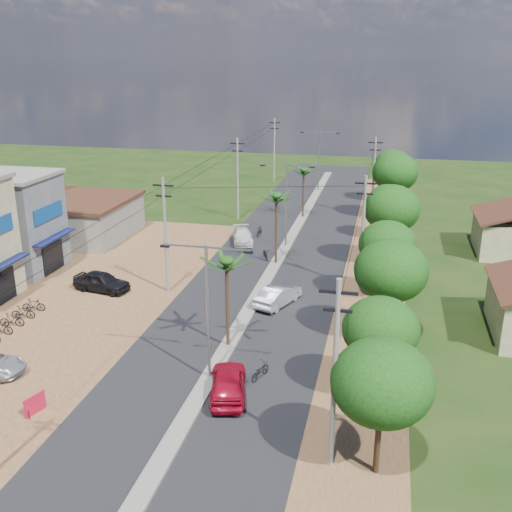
{
  "coord_description": "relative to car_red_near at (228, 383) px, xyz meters",
  "views": [
    {
      "loc": [
        9.16,
        -28.7,
        17.61
      ],
      "look_at": [
        -0.27,
        13.27,
        3.0
      ],
      "focal_mm": 42.0,
      "sensor_mm": 36.0,
      "label": 1
    }
  ],
  "objects": [
    {
      "name": "streetlight_mid",
      "position": [
        -1.5,
        26.47,
        3.98
      ],
      "size": [
        5.1,
        0.18,
        8.0
      ],
      "color": "gray",
      "rests_on": "ground"
    },
    {
      "name": "tree_east_e",
      "position": [
        8.1,
        23.47,
        4.29
      ],
      "size": [
        4.8,
        4.8,
        7.14
      ],
      "color": "black",
      "rests_on": "ground"
    },
    {
      "name": "car_white_far",
      "position": [
        -5.89,
        26.98,
        -0.15
      ],
      "size": [
        3.13,
        4.84,
        1.3
      ],
      "primitive_type": "imported",
      "rotation": [
        0.0,
        0.0,
        0.32
      ],
      "color": "beige",
      "rests_on": "ground"
    },
    {
      "name": "car_red_near",
      "position": [
        0.0,
        0.0,
        0.0
      ],
      "size": [
        2.94,
        5.02,
        1.61
      ],
      "primitive_type": "imported",
      "rotation": [
        0.0,
        0.0,
        3.38
      ],
      "color": "maroon",
      "rests_on": "ground"
    },
    {
      "name": "utility_pole_w_d",
      "position": [
        -8.5,
        56.47,
        3.95
      ],
      "size": [
        1.6,
        0.24,
        9.0
      ],
      "color": "#605E56",
      "rests_on": "ground"
    },
    {
      "name": "tree_east_h",
      "position": [
        8.0,
        47.47,
        3.84
      ],
      "size": [
        4.4,
        4.4,
        6.52
      ],
      "color": "black",
      "rests_on": "ground"
    },
    {
      "name": "utility_pole_w_c",
      "position": [
        -8.5,
        35.47,
        3.95
      ],
      "size": [
        1.6,
        0.24,
        9.0
      ],
      "color": "#605E56",
      "rests_on": "ground"
    },
    {
      "name": "palm_median_far",
      "position": [
        -1.5,
        37.47,
        4.46
      ],
      "size": [
        2.0,
        2.0,
        5.85
      ],
      "color": "black",
      "rests_on": "ground"
    },
    {
      "name": "tree_east_a",
      "position": [
        8.0,
        -4.53,
        3.69
      ],
      "size": [
        4.4,
        4.4,
        6.37
      ],
      "color": "black",
      "rests_on": "ground"
    },
    {
      "name": "road",
      "position": [
        -1.5,
        16.47,
        -0.78
      ],
      "size": [
        12.0,
        110.0,
        0.04
      ],
      "primitive_type": "cube",
      "color": "black",
      "rests_on": "ground"
    },
    {
      "name": "utility_pole_w_b",
      "position": [
        -8.5,
        13.47,
        3.95
      ],
      "size": [
        1.6,
        0.24,
        9.0
      ],
      "color": "#605E56",
      "rests_on": "ground"
    },
    {
      "name": "low_shed",
      "position": [
        -22.5,
        25.47,
        1.16
      ],
      "size": [
        10.4,
        10.4,
        3.95
      ],
      "color": "#605E56",
      "rests_on": "ground"
    },
    {
      "name": "tree_east_c",
      "position": [
        8.2,
        8.47,
        4.06
      ],
      "size": [
        4.6,
        4.6,
        6.83
      ],
      "color": "black",
      "rests_on": "ground"
    },
    {
      "name": "utility_pole_e_a",
      "position": [
        6.0,
        -4.53,
        3.95
      ],
      "size": [
        1.6,
        0.24,
        9.0
      ],
      "color": "#605E56",
      "rests_on": "ground"
    },
    {
      "name": "ground",
      "position": [
        -1.5,
        1.47,
        -0.8
      ],
      "size": [
        160.0,
        160.0,
        0.0
      ],
      "primitive_type": "plane",
      "color": "black",
      "rests_on": "ground"
    },
    {
      "name": "moto_rider_west_a",
      "position": [
        -2.7,
        22.73,
        -0.33
      ],
      "size": [
        1.25,
        1.92,
        0.95
      ],
      "primitive_type": "imported",
      "rotation": [
        0.0,
        0.0,
        0.37
      ],
      "color": "black",
      "rests_on": "ground"
    },
    {
      "name": "shophouse_grey",
      "position": [
        -23.48,
        15.47,
        3.36
      ],
      "size": [
        9.0,
        6.4,
        8.3
      ],
      "color": "#4F5157",
      "rests_on": "ground"
    },
    {
      "name": "dirt_shoulder_east",
      "position": [
        7.0,
        16.47,
        -0.79
      ],
      "size": [
        5.0,
        90.0,
        0.03
      ],
      "primitive_type": "cube",
      "color": "#54381D",
      "rests_on": "ground"
    },
    {
      "name": "palm_median_near",
      "position": [
        -1.5,
        5.47,
        4.73
      ],
      "size": [
        2.0,
        2.0,
        6.15
      ],
      "color": "black",
      "rests_on": "ground"
    },
    {
      "name": "tree_east_f",
      "position": [
        7.7,
        31.47,
        3.08
      ],
      "size": [
        3.8,
        3.8,
        5.52
      ],
      "color": "black",
      "rests_on": "ground"
    },
    {
      "name": "car_parked_dark",
      "position": [
        -13.55,
        12.4,
        -0.03
      ],
      "size": [
        4.78,
        2.54,
        1.55
      ],
      "primitive_type": "imported",
      "rotation": [
        0.0,
        0.0,
        1.41
      ],
      "color": "black",
      "rests_on": "ground"
    },
    {
      "name": "median",
      "position": [
        -1.5,
        19.47,
        -0.71
      ],
      "size": [
        1.0,
        90.0,
        0.18
      ],
      "primitive_type": "cube",
      "color": "#605E56",
      "rests_on": "ground"
    },
    {
      "name": "streetlight_far",
      "position": [
        -1.5,
        51.47,
        3.98
      ],
      "size": [
        5.1,
        0.18,
        8.0
      ],
      "color": "gray",
      "rests_on": "ground"
    },
    {
      "name": "moto_rider_east",
      "position": [
        1.28,
        2.18,
        -0.35
      ],
      "size": [
        1.17,
        1.83,
        0.91
      ],
      "primitive_type": "imported",
      "rotation": [
        0.0,
        0.0,
        2.79
      ],
      "color": "black",
      "rests_on": "ground"
    },
    {
      "name": "dirt_lot_west",
      "position": [
        -16.5,
        9.47,
        -0.78
      ],
      "size": [
        18.0,
        46.0,
        0.04
      ],
      "primitive_type": "cube",
      "color": "#54381D",
      "rests_on": "ground"
    },
    {
      "name": "tree_east_d",
      "position": [
        7.9,
        15.47,
        3.54
      ],
      "size": [
        4.2,
        4.2,
        6.13
      ],
      "color": "black",
      "rests_on": "ground"
    },
    {
      "name": "streetlight_near",
      "position": [
        -1.5,
        1.47,
        3.98
      ],
      "size": [
        5.1,
        0.18,
        8.0
      ],
      "color": "gray",
      "rests_on": "ground"
    },
    {
      "name": "utility_pole_e_c",
      "position": [
        6.0,
        39.47,
        3.95
      ],
      "size": [
        1.6,
        0.24,
        9.0
      ],
      "color": "#605E56",
      "rests_on": "ground"
    },
    {
      "name": "roadside_sign",
      "position": [
        -9.23,
        -3.8,
        -0.27
      ],
      "size": [
        0.48,
        1.26,
        1.08
      ],
      "rotation": [
        0.0,
        0.0,
        -0.31
      ],
      "color": "#B7102D",
      "rests_on": "ground"
    },
    {
      "name": "tree_east_b",
      "position": [
        7.8,
        1.47,
        3.31
      ],
      "size": [
        4.0,
        4.0,
        5.83
      ],
      "color": "black",
      "rests_on": "ground"
    },
    {
      "name": "moto_rider_west_b",
      "position": [
        -4.76,
        29.59,
        -0.3
      ],
      "size": [
        0.6,
        1.71,
        1.01
      ],
      "primitive_type": "imported",
      "rotation": [
        0.0,
        0.0,
        -0.07
      ],
      "color": "black",
      "rests_on": "ground"
    },
    {
      "name": "utility_pole_e_b",
      "position": [
        6.0,
        17.47,
        3.95
      ],
      "size": [
        1.6,
        0.24,
        9.0
      ],
      "color": "#605E56",
      "rests_on": "ground"
    },
    {
      "name": "car_silver_mid",
      "position": [
        0.34,
        12.74,
        -0.06
      ],
      "size": [
        3.08,
        4.75,
        1.48
      ],
      "primitive_type": "imported",
      "rotation": [
        0.0,
        0.0,
        2.77
      ],
      "color": "gray",
      "rests_on": "ground"
    },
    {
      "name": "tree_east_g",
      "position": [
        8.3,
        39.47,
        4.44
      ],
      "size": [
        5.0,
        5.0,
        7.38
      ],
      "color": "black",
      "rests_on": "ground"
    },
    {
      "name": "palm_median_mid",
      "position": [
        -1.5,
        21.47,
        5.1
      ],
      "size": [
        2.0,
        2.0,
        6.55
      ],
      "color": "black",
      "rests_on": "ground"
    }
  ]
}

